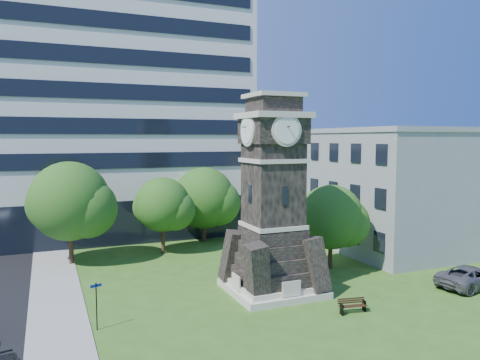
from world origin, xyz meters
name	(u,v)px	position (x,y,z in m)	size (l,w,h in m)	color
ground	(240,309)	(0.00, 0.00, 0.00)	(160.00, 160.00, 0.00)	#335919
sidewalk	(57,302)	(-9.50, 5.00, 0.03)	(3.00, 70.00, 0.06)	gray
clock_tower	(273,208)	(3.00, 2.00, 5.28)	(5.40, 5.40, 12.22)	beige
office_tall	(113,92)	(-3.20, 25.84, 14.22)	(26.20, 15.11, 28.60)	silver
office_low	(416,188)	(19.97, 8.00, 5.21)	(15.20, 12.20, 10.40)	gray
car_east_lot	(472,277)	(15.18, -2.22, 0.70)	(2.33, 5.06, 1.41)	#58575D
park_bench	(352,305)	(5.44, -2.91, 0.43)	(1.58, 0.42, 0.81)	black
street_sign	(96,301)	(-7.73, 0.08, 1.50)	(0.58, 0.06, 2.40)	black
tree_nw	(71,204)	(-8.15, 13.65, 4.64)	(6.60, 6.00, 7.83)	#332114
tree_nc	(163,206)	(-0.93, 14.27, 3.94)	(4.97, 4.52, 6.36)	#332114
tree_ne	(205,200)	(3.69, 17.38, 3.90)	(6.27, 5.70, 6.91)	#332114
tree_east	(332,219)	(9.38, 5.10, 3.66)	(5.20, 4.73, 6.18)	#332114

